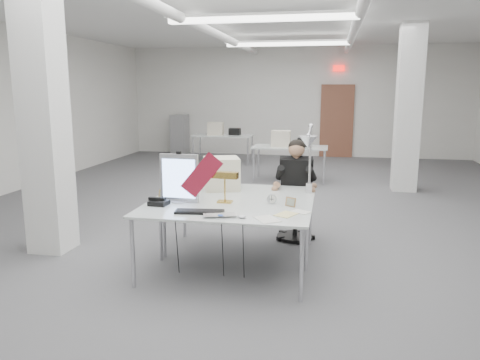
# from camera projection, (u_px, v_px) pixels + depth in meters

# --- Properties ---
(room_shell) EXTENTS (10.04, 14.04, 3.24)m
(room_shell) POSITION_uv_depth(u_px,v_px,m) (264.00, 108.00, 7.16)
(room_shell) COLOR #515153
(room_shell) RESTS_ON ground
(desk_main) EXTENTS (1.80, 0.90, 0.02)m
(desk_main) POSITION_uv_depth(u_px,v_px,m) (223.00, 211.00, 4.82)
(desk_main) COLOR silver
(desk_main) RESTS_ON room_shell
(desk_second) EXTENTS (1.80, 0.90, 0.02)m
(desk_second) POSITION_uv_depth(u_px,v_px,m) (240.00, 192.00, 5.69)
(desk_second) COLOR silver
(desk_second) RESTS_ON room_shell
(bg_desk_a) EXTENTS (1.60, 0.80, 0.02)m
(bg_desk_a) POSITION_uv_depth(u_px,v_px,m) (290.00, 147.00, 10.08)
(bg_desk_a) COLOR silver
(bg_desk_a) RESTS_ON room_shell
(bg_desk_b) EXTENTS (1.60, 0.80, 0.02)m
(bg_desk_b) POSITION_uv_depth(u_px,v_px,m) (223.00, 135.00, 12.57)
(bg_desk_b) COLOR silver
(bg_desk_b) RESTS_ON room_shell
(filing_cabinet) EXTENTS (0.45, 0.55, 1.20)m
(filing_cabinet) POSITION_uv_depth(u_px,v_px,m) (180.00, 134.00, 14.32)
(filing_cabinet) COLOR gray
(filing_cabinet) RESTS_ON room_shell
(office_chair) EXTENTS (0.58, 0.58, 1.14)m
(office_chair) POSITION_uv_depth(u_px,v_px,m) (296.00, 197.00, 6.17)
(office_chair) COLOR black
(office_chair) RESTS_ON room_shell
(seated_person) EXTENTS (0.50, 0.62, 0.90)m
(seated_person) POSITION_uv_depth(u_px,v_px,m) (296.00, 174.00, 6.06)
(seated_person) COLOR black
(seated_person) RESTS_ON office_chair
(monitor) EXTENTS (0.43, 0.06, 0.53)m
(monitor) POSITION_uv_depth(u_px,v_px,m) (179.00, 178.00, 5.10)
(monitor) COLOR #A5A5A9
(monitor) RESTS_ON desk_main
(pennant) EXTENTS (0.45, 0.13, 0.50)m
(pennant) POSITION_uv_depth(u_px,v_px,m) (202.00, 175.00, 5.01)
(pennant) COLOR maroon
(pennant) RESTS_ON monitor
(keyboard) EXTENTS (0.50, 0.22, 0.02)m
(keyboard) POSITION_uv_depth(u_px,v_px,m) (199.00, 212.00, 4.70)
(keyboard) COLOR black
(keyboard) RESTS_ON desk_main
(laptop) EXTENTS (0.38, 0.30, 0.03)m
(laptop) POSITION_uv_depth(u_px,v_px,m) (220.00, 217.00, 4.50)
(laptop) COLOR #B9BABE
(laptop) RESTS_ON desk_main
(mouse) EXTENTS (0.09, 0.07, 0.03)m
(mouse) POSITION_uv_depth(u_px,v_px,m) (242.00, 217.00, 4.50)
(mouse) COLOR #BBBBC0
(mouse) RESTS_ON desk_main
(bankers_lamp) EXTENTS (0.30, 0.14, 0.33)m
(bankers_lamp) POSITION_uv_depth(u_px,v_px,m) (225.00, 188.00, 5.10)
(bankers_lamp) COLOR gold
(bankers_lamp) RESTS_ON desk_main
(desk_phone) EXTENTS (0.21, 0.19, 0.05)m
(desk_phone) POSITION_uv_depth(u_px,v_px,m) (159.00, 203.00, 5.01)
(desk_phone) COLOR black
(desk_phone) RESTS_ON desk_main
(picture_frame_left) EXTENTS (0.15, 0.07, 0.11)m
(picture_frame_left) POSITION_uv_depth(u_px,v_px,m) (164.00, 195.00, 5.23)
(picture_frame_left) COLOR #A38146
(picture_frame_left) RESTS_ON desk_main
(picture_frame_right) EXTENTS (0.12, 0.09, 0.10)m
(picture_frame_right) POSITION_uv_depth(u_px,v_px,m) (291.00, 202.00, 4.95)
(picture_frame_right) COLOR tan
(picture_frame_right) RESTS_ON desk_main
(desk_clock) EXTENTS (0.11, 0.05, 0.11)m
(desk_clock) POSITION_uv_depth(u_px,v_px,m) (272.00, 199.00, 5.07)
(desk_clock) COLOR #B0B1B5
(desk_clock) RESTS_ON desk_main
(paper_stack_a) EXTENTS (0.30, 0.32, 0.01)m
(paper_stack_a) POSITION_uv_depth(u_px,v_px,m) (267.00, 219.00, 4.46)
(paper_stack_a) COLOR silver
(paper_stack_a) RESTS_ON desk_main
(paper_stack_b) EXTENTS (0.25, 0.28, 0.01)m
(paper_stack_b) POSITION_uv_depth(u_px,v_px,m) (286.00, 214.00, 4.63)
(paper_stack_b) COLOR #E6D889
(paper_stack_b) RESTS_ON desk_main
(paper_stack_c) EXTENTS (0.23, 0.21, 0.01)m
(paper_stack_c) POSITION_uv_depth(u_px,v_px,m) (301.00, 212.00, 4.73)
(paper_stack_c) COLOR silver
(paper_stack_c) RESTS_ON desk_main
(beige_monitor) EXTENTS (0.53, 0.51, 0.40)m
(beige_monitor) POSITION_uv_depth(u_px,v_px,m) (222.00, 173.00, 5.77)
(beige_monitor) COLOR beige
(beige_monitor) RESTS_ON desk_second
(architect_lamp) EXTENTS (0.49, 0.81, 0.98)m
(architect_lamp) POSITION_uv_depth(u_px,v_px,m) (309.00, 155.00, 5.28)
(architect_lamp) COLOR silver
(architect_lamp) RESTS_ON desk_second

